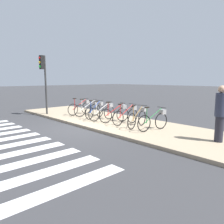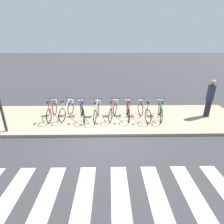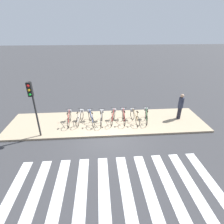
% 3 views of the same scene
% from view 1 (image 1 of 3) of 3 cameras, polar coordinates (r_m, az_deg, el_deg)
% --- Properties ---
extents(ground_plane, '(120.00, 120.00, 0.00)m').
position_cam_1_polar(ground_plane, '(9.58, -7.63, -4.24)').
color(ground_plane, '#38383A').
extents(sidewalk, '(13.06, 3.40, 0.12)m').
position_cam_1_polar(sidewalk, '(10.61, -0.13, -2.57)').
color(sidewalk, tan).
rests_on(sidewalk, ground_plane).
extents(parked_bicycle_0, '(0.46, 1.55, 0.95)m').
position_cam_1_polar(parked_bicycle_0, '(12.47, -8.09, 1.29)').
color(parked_bicycle_0, black).
rests_on(parked_bicycle_0, sidewalk).
extents(parked_bicycle_1, '(0.52, 1.52, 0.95)m').
position_cam_1_polar(parked_bicycle_1, '(11.92, -5.98, 0.99)').
color(parked_bicycle_1, black).
rests_on(parked_bicycle_1, sidewalk).
extents(parked_bicycle_2, '(0.57, 1.50, 0.95)m').
position_cam_1_polar(parked_bicycle_2, '(11.30, -4.25, 0.59)').
color(parked_bicycle_2, black).
rests_on(parked_bicycle_2, sidewalk).
extents(parked_bicycle_3, '(0.46, 1.55, 0.95)m').
position_cam_1_polar(parked_bicycle_3, '(10.72, -2.21, 0.17)').
color(parked_bicycle_3, black).
rests_on(parked_bicycle_3, sidewalk).
extents(parked_bicycle_4, '(0.56, 1.51, 0.95)m').
position_cam_1_polar(parked_bicycle_4, '(10.21, 1.07, -0.25)').
color(parked_bicycle_4, black).
rests_on(parked_bicycle_4, sidewalk).
extents(parked_bicycle_5, '(0.46, 1.55, 0.95)m').
position_cam_1_polar(parked_bicycle_5, '(9.72, 3.94, -0.71)').
color(parked_bicycle_5, black).
rests_on(parked_bicycle_5, sidewalk).
extents(parked_bicycle_6, '(0.51, 1.52, 0.95)m').
position_cam_1_polar(parked_bicycle_6, '(9.20, 6.87, -1.29)').
color(parked_bicycle_6, black).
rests_on(parked_bicycle_6, sidewalk).
extents(parked_bicycle_7, '(0.46, 1.53, 0.95)m').
position_cam_1_polar(parked_bicycle_7, '(8.72, 11.10, -1.93)').
color(parked_bicycle_7, black).
rests_on(parked_bicycle_7, sidewalk).
extents(pedestrian, '(0.34, 0.34, 1.80)m').
position_cam_1_polar(pedestrian, '(7.69, 26.45, -0.08)').
color(pedestrian, '#23232D').
rests_on(pedestrian, sidewalk).
extents(traffic_light, '(0.24, 0.40, 3.29)m').
position_cam_1_polar(traffic_light, '(12.96, -17.52, 9.88)').
color(traffic_light, '#2D2D2D').
rests_on(traffic_light, sidewalk).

